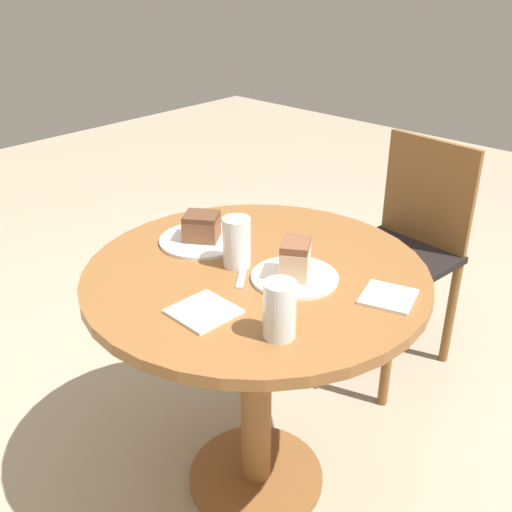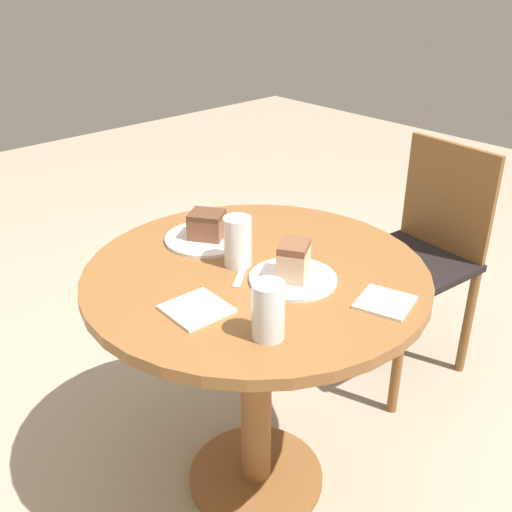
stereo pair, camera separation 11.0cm
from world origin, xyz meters
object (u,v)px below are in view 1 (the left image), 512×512
object	(u,v)px
plate_far	(202,240)
glass_lemonade	(237,245)
chair	(399,251)
cake_slice_near	(295,259)
plate_near	(295,277)
glass_water	(280,313)
cake_slice_far	(202,226)

from	to	relation	value
plate_far	glass_lemonade	size ratio (longest dim) A/B	1.82
chair	cake_slice_near	size ratio (longest dim) A/B	7.76
cake_slice_near	plate_far	bearing A→B (deg)	-178.34
plate_near	glass_lemonade	size ratio (longest dim) A/B	1.66
glass_lemonade	glass_water	distance (m)	0.34
plate_near	cake_slice_far	xyz separation A→B (m)	(-0.33, -0.01, 0.04)
plate_far	glass_water	distance (m)	0.51
cake_slice_near	glass_water	xyz separation A→B (m)	(0.13, -0.22, -0.00)
plate_near	glass_lemonade	xyz separation A→B (m)	(-0.16, -0.04, 0.05)
plate_near	glass_lemonade	bearing A→B (deg)	-164.51
cake_slice_near	glass_water	size ratio (longest dim) A/B	0.87
glass_water	cake_slice_far	bearing A→B (deg)	156.18
plate_far	cake_slice_far	bearing A→B (deg)	0.00
cake_slice_near	glass_lemonade	bearing A→B (deg)	-164.51
plate_far	cake_slice_near	world-z (taller)	cake_slice_near
chair	cake_slice_far	world-z (taller)	chair
plate_near	plate_far	distance (m)	0.33
cake_slice_near	cake_slice_far	size ratio (longest dim) A/B	0.91
cake_slice_near	cake_slice_far	xyz separation A→B (m)	(-0.33, -0.01, -0.01)
plate_near	glass_lemonade	world-z (taller)	glass_lemonade
cake_slice_far	glass_lemonade	xyz separation A→B (m)	(0.17, -0.03, 0.01)
glass_water	plate_far	bearing A→B (deg)	156.18
plate_near	cake_slice_far	distance (m)	0.34
chair	plate_far	size ratio (longest dim) A/B	3.63
chair	cake_slice_near	world-z (taller)	chair
plate_near	cake_slice_far	bearing A→B (deg)	-178.34
glass_lemonade	plate_far	bearing A→B (deg)	168.65
plate_far	cake_slice_near	size ratio (longest dim) A/B	2.14
plate_near	cake_slice_far	size ratio (longest dim) A/B	1.77
plate_far	cake_slice_far	size ratio (longest dim) A/B	1.94
plate_near	plate_far	bearing A→B (deg)	-178.34
chair	plate_near	size ratio (longest dim) A/B	3.98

